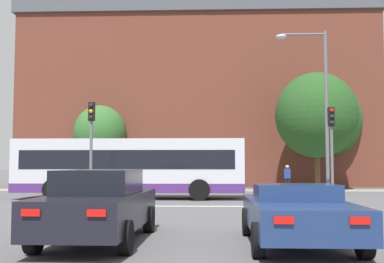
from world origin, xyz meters
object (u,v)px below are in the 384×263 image
Objects in this scene: traffic_light_near_left at (91,136)px; pedestrian_waiting at (287,176)px; car_saloon_left at (100,205)px; car_roadster_right at (297,213)px; street_lamp_junction at (318,97)px; bus_crossing_lead at (130,167)px; traffic_light_near_right at (332,139)px.

traffic_light_near_left is 15.33m from pedestrian_waiting.
car_saloon_left reaches higher than car_roadster_right.
street_lamp_junction reaches higher than traffic_light_near_left.
bus_crossing_lead is 11.92m from pedestrian_waiting.
street_lamp_junction is at bearing 92.71° from traffic_light_near_right.
car_roadster_right is at bearing -157.21° from bus_crossing_lead.
car_roadster_right is 12.41m from traffic_light_near_left.
traffic_light_near_left reaches higher than car_saloon_left.
traffic_light_near_left is (-6.84, 10.11, 2.25)m from car_roadster_right.
car_saloon_left is at bearing -127.27° from traffic_light_near_right.
bus_crossing_lead is at bearing -130.58° from pedestrian_waiting.
car_saloon_left is 1.08× the size of car_roadster_right.
traffic_light_near_right is (3.28, 10.13, 2.09)m from car_roadster_right.
car_roadster_right is at bearing -55.94° from traffic_light_near_left.
traffic_light_near_right is 11.51m from pedestrian_waiting.
car_saloon_left is at bearing -173.30° from bus_crossing_lead.
bus_crossing_lead is at bearing 97.63° from car_saloon_left.
bus_crossing_lead is 9.78m from traffic_light_near_right.
street_lamp_junction is (3.19, 12.10, 4.14)m from car_roadster_right.
car_saloon_left is 1.21× the size of traffic_light_near_right.
bus_crossing_lead is 9.64m from street_lamp_junction.
car_roadster_right is at bearing -107.95° from traffic_light_near_right.
traffic_light_near_left is (-10.12, -0.02, 0.16)m from traffic_light_near_right.
traffic_light_near_right is at bearing 53.65° from car_saloon_left.
car_saloon_left is 14.46m from street_lamp_junction.
traffic_light_near_right is (9.03, -3.56, 1.18)m from bus_crossing_lead.
bus_crossing_lead reaches higher than pedestrian_waiting.
car_saloon_left is 4.20m from car_roadster_right.
car_saloon_left is at bearing -74.82° from traffic_light_near_left.
pedestrian_waiting is (8.99, 7.82, -0.59)m from bus_crossing_lead.
traffic_light_near_right reaches higher than car_saloon_left.
traffic_light_near_left is at bearing 124.46° from car_roadster_right.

